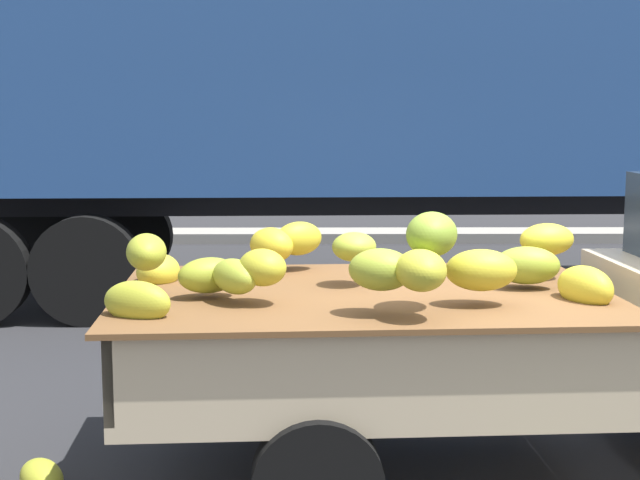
% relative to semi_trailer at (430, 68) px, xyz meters
% --- Properties ---
extents(curb_strip, '(80.00, 0.80, 0.16)m').
position_rel_semi_trailer_xyz_m(curb_strip, '(-0.16, 4.46, -2.46)').
color(curb_strip, gray).
rests_on(curb_strip, ground).
extents(semi_trailer, '(12.07, 2.96, 3.95)m').
position_rel_semi_trailer_xyz_m(semi_trailer, '(0.00, 0.00, 0.00)').
color(semi_trailer, navy).
rests_on(semi_trailer, ground).
extents(fallen_banana_bunch_near_tailgate, '(0.38, 0.43, 0.19)m').
position_rel_semi_trailer_xyz_m(fallen_banana_bunch_near_tailgate, '(-2.77, -5.35, -2.45)').
color(fallen_banana_bunch_near_tailgate, '#AAAE2E').
rests_on(fallen_banana_bunch_near_tailgate, ground).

